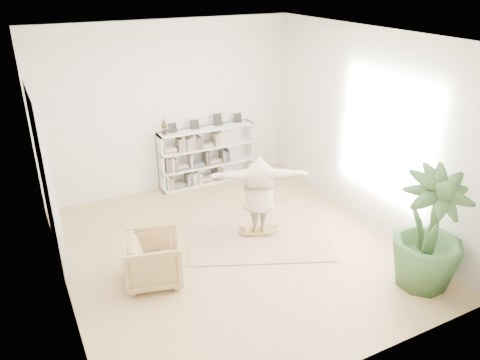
{
  "coord_description": "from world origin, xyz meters",
  "views": [
    {
      "loc": [
        -3.06,
        -6.23,
        4.49
      ],
      "look_at": [
        0.34,
        0.4,
        1.11
      ],
      "focal_mm": 35.0,
      "sensor_mm": 36.0,
      "label": 1
    }
  ],
  "objects_px": {
    "rocker_board": "(258,230)",
    "houseplant": "(430,231)",
    "armchair": "(153,259)",
    "bookshelf": "(207,156)",
    "person": "(259,192)"
  },
  "relations": [
    {
      "from": "bookshelf",
      "to": "rocker_board",
      "type": "bearing_deg",
      "value": -91.98
    },
    {
      "from": "armchair",
      "to": "rocker_board",
      "type": "distance_m",
      "value": 2.22
    },
    {
      "from": "armchair",
      "to": "houseplant",
      "type": "relative_size",
      "value": 0.46
    },
    {
      "from": "bookshelf",
      "to": "armchair",
      "type": "distance_m",
      "value": 3.78
    },
    {
      "from": "armchair",
      "to": "rocker_board",
      "type": "relative_size",
      "value": 1.49
    },
    {
      "from": "armchair",
      "to": "person",
      "type": "height_order",
      "value": "person"
    },
    {
      "from": "armchair",
      "to": "rocker_board",
      "type": "xyz_separation_m",
      "value": [
        2.14,
        0.5,
        -0.33
      ]
    },
    {
      "from": "bookshelf",
      "to": "person",
      "type": "relative_size",
      "value": 1.23
    },
    {
      "from": "person",
      "to": "houseplant",
      "type": "distance_m",
      "value": 2.89
    },
    {
      "from": "person",
      "to": "houseplant",
      "type": "xyz_separation_m",
      "value": [
        1.51,
        -2.46,
        0.09
      ]
    },
    {
      "from": "rocker_board",
      "to": "person",
      "type": "xyz_separation_m",
      "value": [
        -0.0,
        -0.0,
        0.79
      ]
    },
    {
      "from": "bookshelf",
      "to": "person",
      "type": "bearing_deg",
      "value": -91.98
    },
    {
      "from": "rocker_board",
      "to": "person",
      "type": "height_order",
      "value": "person"
    },
    {
      "from": "armchair",
      "to": "person",
      "type": "bearing_deg",
      "value": -62.67
    },
    {
      "from": "rocker_board",
      "to": "houseplant",
      "type": "height_order",
      "value": "houseplant"
    }
  ]
}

